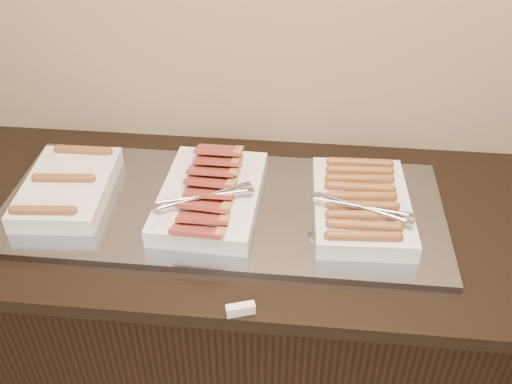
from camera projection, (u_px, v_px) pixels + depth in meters
counter at (226, 317)px, 1.85m from camera, size 2.06×0.76×0.90m
warming_tray at (223, 207)px, 1.57m from camera, size 1.20×0.50×0.02m
dish_left at (68, 187)px, 1.58m from camera, size 0.25×0.35×0.07m
dish_center at (210, 195)px, 1.54m from camera, size 0.28×0.42×0.09m
dish_right at (361, 204)px, 1.51m from camera, size 0.28×0.38×0.08m
label_holder at (241, 309)px, 1.27m from camera, size 0.07×0.04×0.03m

